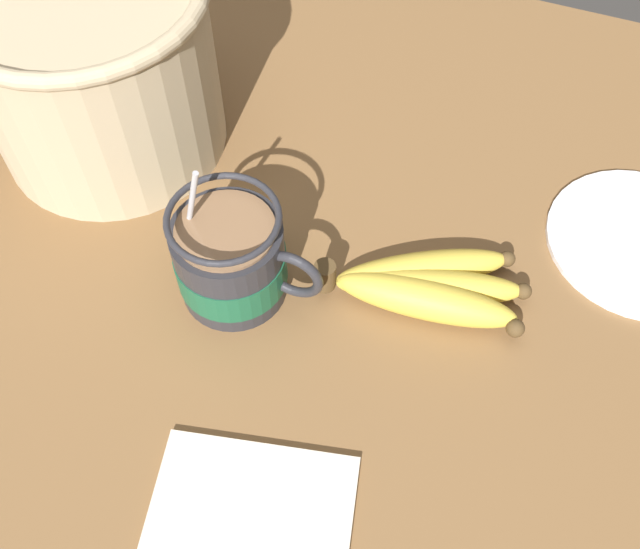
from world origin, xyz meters
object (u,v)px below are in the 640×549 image
(banana_bunch, at_px, (425,287))
(woven_basket, at_px, (96,67))
(small_plate, at_px, (640,241))
(coffee_mug, at_px, (232,259))

(banana_bunch, height_order, woven_basket, woven_basket)
(woven_basket, relative_size, small_plate, 1.35)
(banana_bunch, distance_m, small_plate, 0.23)
(coffee_mug, relative_size, woven_basket, 0.62)
(small_plate, bearing_deg, woven_basket, -173.78)
(small_plate, bearing_deg, banana_bunch, -142.55)
(coffee_mug, xyz_separation_m, woven_basket, (-0.20, 0.13, 0.05))
(small_plate, bearing_deg, coffee_mug, -151.29)
(coffee_mug, height_order, small_plate, coffee_mug)
(coffee_mug, relative_size, banana_bunch, 0.79)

